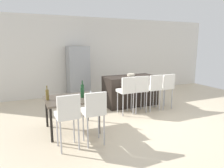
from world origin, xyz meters
TOP-DOWN VIEW (x-y plane):
  - ground_plane at (0.00, 0.00)m, footprint 10.00×10.00m
  - back_wall at (0.00, 2.95)m, footprint 10.00×0.12m
  - kitchen_island at (0.28, 0.94)m, footprint 1.63×0.80m
  - bar_chair_left at (-0.26, 0.16)m, footprint 0.41×0.41m
  - bar_chair_middle at (0.16, 0.16)m, footprint 0.43×0.43m
  - bar_chair_right at (0.62, 0.16)m, footprint 0.40×0.40m
  - bar_chair_far at (1.06, 0.16)m, footprint 0.42×0.42m
  - dining_table at (-1.87, -0.30)m, footprint 1.11×0.96m
  - dining_chair_near at (-2.12, -1.14)m, footprint 0.42×0.42m
  - dining_chair_far at (-1.62, -1.14)m, footprint 0.41×0.41m
  - wine_bottle_corner at (-1.63, -0.34)m, footprint 0.07×0.07m
  - wine_bottle_end at (-1.53, -0.01)m, footprint 0.08×0.08m
  - wine_bottle_left at (-2.36, -0.25)m, footprint 0.07×0.07m
  - wine_glass_middle at (-1.46, -0.42)m, footprint 0.07×0.07m
  - wine_glass_right at (-1.45, -0.65)m, footprint 0.07×0.07m
  - refrigerator at (-1.00, 2.51)m, footprint 0.72×0.68m
  - fruit_bowl at (0.31, 0.97)m, footprint 0.24×0.24m

SIDE VIEW (x-z plane):
  - ground_plane at x=0.00m, z-range 0.00..0.00m
  - kitchen_island at x=0.28m, z-range 0.00..0.92m
  - dining_table at x=-1.87m, z-range 0.30..1.04m
  - bar_chair_left at x=-0.26m, z-range 0.17..1.22m
  - bar_chair_middle at x=0.16m, z-range 0.17..1.22m
  - bar_chair_right at x=0.62m, z-range 0.17..1.22m
  - bar_chair_far at x=1.06m, z-range 0.17..1.22m
  - dining_chair_near at x=-2.12m, z-range 0.17..1.22m
  - dining_chair_far at x=-1.62m, z-range 0.17..1.22m
  - wine_bottle_left at x=-2.36m, z-range 0.70..1.01m
  - wine_bottle_corner at x=-1.63m, z-range 0.71..1.02m
  - wine_bottle_end at x=-1.53m, z-range 0.70..1.02m
  - wine_glass_middle at x=-1.46m, z-range 0.78..0.95m
  - wine_glass_right at x=-1.45m, z-range 0.78..0.95m
  - refrigerator at x=-1.00m, z-range 0.00..1.84m
  - fruit_bowl at x=0.31m, z-range 0.92..0.99m
  - back_wall at x=0.00m, z-range 0.00..2.90m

